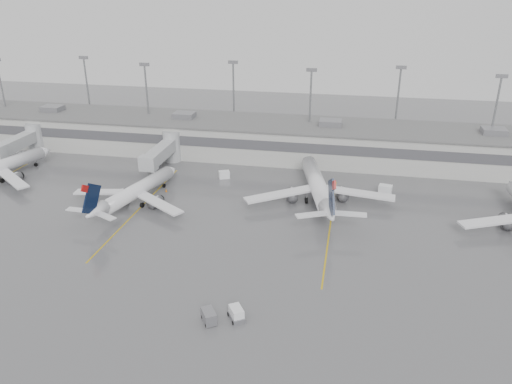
# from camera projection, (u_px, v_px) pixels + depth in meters

# --- Properties ---
(ground) EXTENTS (260.00, 260.00, 0.00)m
(ground) POSITION_uv_depth(u_px,v_px,m) (190.00, 292.00, 67.56)
(ground) COLOR #545456
(ground) RESTS_ON ground
(terminal) EXTENTS (152.00, 17.00, 9.45)m
(terminal) POSITION_uv_depth(u_px,v_px,m) (266.00, 138.00, 118.19)
(terminal) COLOR #ADADA7
(terminal) RESTS_ON ground
(light_masts) EXTENTS (142.40, 8.00, 20.60)m
(light_masts) POSITION_uv_depth(u_px,v_px,m) (270.00, 100.00, 120.30)
(light_masts) COLOR gray
(light_masts) RESTS_ON ground
(jet_bridge_left) EXTENTS (4.00, 17.20, 7.00)m
(jet_bridge_left) POSITION_uv_depth(u_px,v_px,m) (24.00, 141.00, 117.19)
(jet_bridge_left) COLOR #A0A3A5
(jet_bridge_left) RESTS_ON ground
(jet_bridge_right) EXTENTS (4.00, 17.20, 7.00)m
(jet_bridge_right) POSITION_uv_depth(u_px,v_px,m) (165.00, 150.00, 110.93)
(jet_bridge_right) COLOR #A0A3A5
(jet_bridge_right) RESTS_ON ground
(stand_markings) EXTENTS (105.25, 40.00, 0.01)m
(stand_markings) POSITION_uv_depth(u_px,v_px,m) (232.00, 216.00, 89.20)
(stand_markings) COLOR #C89F0B
(stand_markings) RESTS_ON ground
(jet_mid_left) EXTENTS (23.32, 26.45, 8.70)m
(jet_mid_left) POSITION_uv_depth(u_px,v_px,m) (134.00, 191.00, 92.53)
(jet_mid_left) COLOR silver
(jet_mid_left) RESTS_ON ground
(jet_mid_right) EXTENTS (27.52, 31.22, 10.27)m
(jet_mid_right) POSITION_uv_depth(u_px,v_px,m) (318.00, 186.00, 93.54)
(jet_mid_right) COLOR silver
(jet_mid_right) RESTS_ON ground
(baggage_tug) EXTENTS (2.70, 3.01, 1.65)m
(baggage_tug) POSITION_uv_depth(u_px,v_px,m) (236.00, 315.00, 61.92)
(baggage_tug) COLOR white
(baggage_tug) RESTS_ON ground
(baggage_cart) EXTENTS (2.52, 2.84, 1.59)m
(baggage_cart) POSITION_uv_depth(u_px,v_px,m) (209.00, 316.00, 61.34)
(baggage_cart) COLOR slate
(baggage_cart) RESTS_ON ground
(gse_uld_a) EXTENTS (2.50, 1.77, 1.69)m
(gse_uld_a) POSITION_uv_depth(u_px,v_px,m) (18.00, 156.00, 116.78)
(gse_uld_a) COLOR white
(gse_uld_a) RESTS_ON ground
(gse_uld_b) EXTENTS (2.60, 2.22, 1.56)m
(gse_uld_b) POSITION_uv_depth(u_px,v_px,m) (224.00, 175.00, 105.79)
(gse_uld_b) COLOR white
(gse_uld_b) RESTS_ON ground
(gse_uld_c) EXTENTS (2.79, 2.15, 1.77)m
(gse_uld_c) POSITION_uv_depth(u_px,v_px,m) (385.00, 189.00, 98.05)
(gse_uld_c) COLOR white
(gse_uld_c) RESTS_ON ground
(gse_loader) EXTENTS (2.66, 3.28, 1.77)m
(gse_loader) POSITION_uv_depth(u_px,v_px,m) (158.00, 161.00, 113.39)
(gse_loader) COLOR slate
(gse_loader) RESTS_ON ground
(cone_a) EXTENTS (0.44, 0.44, 0.69)m
(cone_a) POSITION_uv_depth(u_px,v_px,m) (15.00, 165.00, 112.63)
(cone_a) COLOR orange
(cone_a) RESTS_ON ground
(cone_b) EXTENTS (0.38, 0.38, 0.61)m
(cone_b) POSITION_uv_depth(u_px,v_px,m) (166.00, 190.00, 99.19)
(cone_b) COLOR orange
(cone_b) RESTS_ON ground
(cone_c) EXTENTS (0.49, 0.49, 0.78)m
(cone_c) POSITION_uv_depth(u_px,v_px,m) (326.00, 203.00, 93.52)
(cone_c) COLOR orange
(cone_c) RESTS_ON ground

